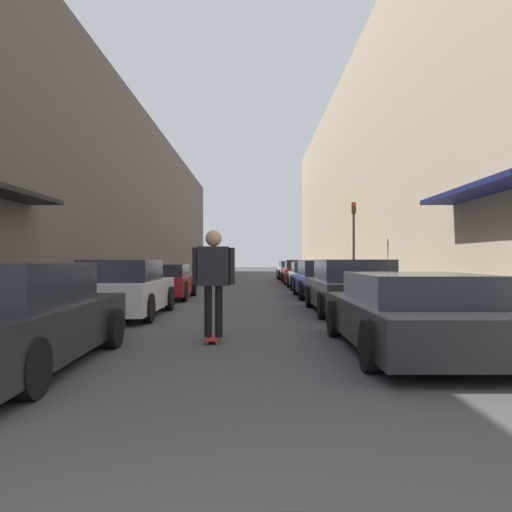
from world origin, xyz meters
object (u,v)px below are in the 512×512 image
(parked_car_right_2, at_px, (323,280))
(skateboarder, at_px, (214,273))
(parked_car_left_0, at_px, (12,319))
(parked_car_left_1, at_px, (125,289))
(parked_car_right_4, at_px, (301,272))
(parked_car_left_2, at_px, (165,282))
(parked_car_right_5, at_px, (292,270))
(traffic_light, at_px, (355,236))
(parked_car_right_1, at_px, (352,287))
(parked_car_right_3, at_px, (311,276))
(parked_car_right_0, at_px, (413,313))

(parked_car_right_2, height_order, skateboarder, skateboarder)
(parked_car_left_0, height_order, parked_car_left_1, parked_car_left_1)
(parked_car_right_4, bearing_deg, parked_car_left_2, -117.90)
(parked_car_right_5, distance_m, traffic_light, 14.05)
(parked_car_right_1, height_order, traffic_light, traffic_light)
(parked_car_right_5, xyz_separation_m, skateboarder, (-3.13, -25.64, 0.54))
(parked_car_right_4, relative_size, parked_car_right_5, 0.98)
(parked_car_right_4, bearing_deg, parked_car_right_3, -90.53)
(parked_car_left_1, bearing_deg, parked_car_right_5, 75.63)
(parked_car_left_0, xyz_separation_m, parked_car_right_2, (5.47, 11.70, 0.00))
(parked_car_right_1, bearing_deg, parked_car_right_2, 91.03)
(parked_car_right_1, distance_m, parked_car_right_5, 21.17)
(parked_car_right_2, height_order, traffic_light, traffic_light)
(parked_car_right_5, height_order, skateboarder, skateboarder)
(parked_car_right_3, bearing_deg, parked_car_right_1, -90.09)
(parked_car_left_2, xyz_separation_m, parked_car_right_2, (5.59, 0.49, 0.05))
(parked_car_left_0, relative_size, parked_car_right_5, 0.96)
(parked_car_left_0, distance_m, parked_car_right_0, 5.57)
(parked_car_left_1, xyz_separation_m, parked_car_right_5, (5.62, 21.95, -0.04))
(parked_car_left_2, distance_m, skateboarder, 9.43)
(parked_car_left_0, bearing_deg, parked_car_right_3, 71.58)
(traffic_light, bearing_deg, parked_car_right_4, 99.99)
(parked_car_right_2, distance_m, parked_car_right_5, 16.08)
(parked_car_right_1, relative_size, parked_car_right_2, 1.08)
(parked_car_right_0, distance_m, skateboarder, 3.26)
(parked_car_left_0, relative_size, parked_car_right_4, 0.98)
(parked_car_right_1, bearing_deg, parked_car_left_0, -130.10)
(parked_car_right_3, bearing_deg, traffic_light, -62.39)
(parked_car_right_5, bearing_deg, parked_car_right_1, -89.85)
(parked_car_right_4, xyz_separation_m, skateboarder, (-3.25, -19.93, 0.52))
(parked_car_left_1, distance_m, parked_car_right_2, 8.10)
(parked_car_right_0, distance_m, traffic_light, 12.96)
(parked_car_left_1, height_order, traffic_light, traffic_light)
(skateboarder, bearing_deg, parked_car_right_2, 72.05)
(parked_car_left_0, height_order, parked_car_right_5, parked_car_left_0)
(parked_car_left_2, bearing_deg, parked_car_right_1, -38.98)
(parked_car_left_2, bearing_deg, parked_car_right_4, 62.10)
(parked_car_right_1, xyz_separation_m, parked_car_right_3, (0.02, 10.15, -0.04))
(parked_car_right_2, relative_size, skateboarder, 2.23)
(parked_car_right_2, bearing_deg, parked_car_left_2, -175.04)
(parked_car_right_0, distance_m, parked_car_right_2, 10.51)
(parked_car_left_1, height_order, skateboarder, skateboarder)
(parked_car_left_0, distance_m, skateboarder, 3.23)
(parked_car_right_3, relative_size, parked_car_right_4, 0.88)
(parked_car_left_0, distance_m, parked_car_right_3, 17.66)
(parked_car_right_1, relative_size, parked_car_right_5, 0.94)
(traffic_light, bearing_deg, parked_car_left_1, -131.58)
(parked_car_right_1, distance_m, skateboarder, 5.52)
(parked_car_left_2, relative_size, parked_car_right_0, 0.86)
(parked_car_left_1, relative_size, parked_car_right_5, 0.88)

